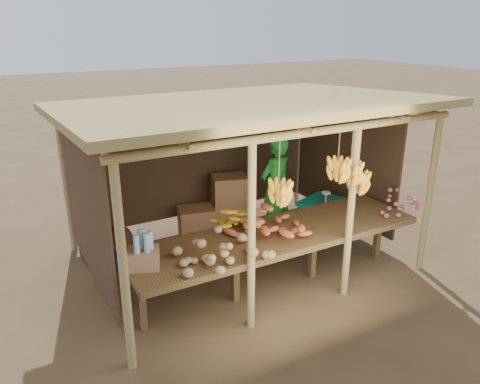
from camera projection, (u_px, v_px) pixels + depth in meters
ground at (240, 258)px, 6.97m from camera, size 60.00×60.00×0.00m
stall_structure at (242, 132)px, 6.33m from camera, size 4.70×3.50×2.43m
counter at (276, 237)px, 5.94m from camera, size 3.90×1.05×0.80m
potato_heap at (223, 245)px, 5.19m from camera, size 1.13×0.86×0.37m
sweet_potato_heap at (271, 223)px, 5.76m from camera, size 1.10×0.89×0.36m
onion_heap at (400, 200)px, 6.54m from camera, size 0.75×0.52×0.35m
banana_pile at (233, 214)px, 6.06m from camera, size 0.71×0.57×0.35m
tomato_basin at (124, 256)px, 5.17m from camera, size 0.39×0.39×0.20m
bottle_box at (143, 254)px, 5.04m from camera, size 0.41×0.37×0.43m
vendor at (275, 188)px, 7.34m from camera, size 0.71×0.57×1.71m
tarp_crate at (323, 219)px, 7.50m from camera, size 0.88×0.82×0.85m
carton_stack at (219, 208)px, 7.80m from camera, size 1.29×0.60×0.90m
burlap_sacks at (107, 243)px, 6.91m from camera, size 0.80×0.42×0.57m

